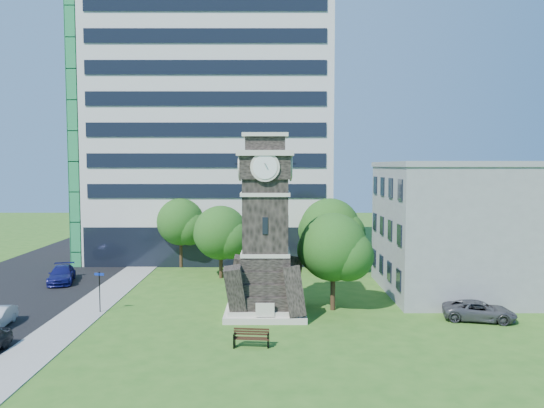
{
  "coord_description": "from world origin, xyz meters",
  "views": [
    {
      "loc": [
        3.46,
        -33.62,
        10.07
      ],
      "look_at": [
        3.44,
        7.61,
        7.1
      ],
      "focal_mm": 35.0,
      "sensor_mm": 36.0,
      "label": 1
    }
  ],
  "objects_px": {
    "car_street_north": "(62,275)",
    "street_sign": "(100,287)",
    "car_east_lot": "(479,311)",
    "park_bench": "(251,337)",
    "clock_tower": "(265,237)"
  },
  "relations": [
    {
      "from": "clock_tower",
      "to": "car_east_lot",
      "type": "relative_size",
      "value": 2.66
    },
    {
      "from": "clock_tower",
      "to": "car_east_lot",
      "type": "bearing_deg",
      "value": -6.89
    },
    {
      "from": "clock_tower",
      "to": "street_sign",
      "type": "relative_size",
      "value": 4.3
    },
    {
      "from": "street_sign",
      "to": "clock_tower",
      "type": "bearing_deg",
      "value": 8.39
    },
    {
      "from": "clock_tower",
      "to": "car_street_north",
      "type": "bearing_deg",
      "value": 151.82
    },
    {
      "from": "car_street_north",
      "to": "street_sign",
      "type": "xyz_separation_m",
      "value": [
        6.35,
        -9.37,
        1.07
      ]
    },
    {
      "from": "car_street_north",
      "to": "street_sign",
      "type": "distance_m",
      "value": 11.37
    },
    {
      "from": "car_east_lot",
      "to": "park_bench",
      "type": "height_order",
      "value": "car_east_lot"
    },
    {
      "from": "clock_tower",
      "to": "car_street_north",
      "type": "relative_size",
      "value": 2.5
    },
    {
      "from": "clock_tower",
      "to": "street_sign",
      "type": "height_order",
      "value": "clock_tower"
    },
    {
      "from": "car_east_lot",
      "to": "park_bench",
      "type": "xyz_separation_m",
      "value": [
        -14.66,
        -5.06,
        -0.09
      ]
    },
    {
      "from": "car_street_north",
      "to": "park_bench",
      "type": "relative_size",
      "value": 2.44
    },
    {
      "from": "clock_tower",
      "to": "car_east_lot",
      "type": "height_order",
      "value": "clock_tower"
    },
    {
      "from": "car_street_north",
      "to": "park_bench",
      "type": "distance_m",
      "value": 23.53
    },
    {
      "from": "park_bench",
      "to": "street_sign",
      "type": "bearing_deg",
      "value": 152.52
    }
  ]
}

